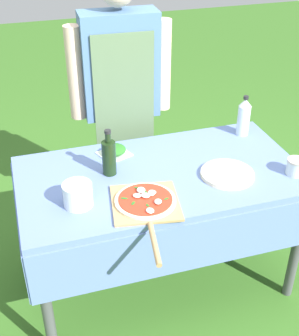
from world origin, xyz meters
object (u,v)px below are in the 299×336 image
prep_table (161,188)px  oil_bottle (109,157)px  herb_container (114,150)px  sauce_jar (296,168)px  pizza_on_peel (146,203)px  person_cook (121,91)px  plate_stack (227,174)px  mixing_tub (78,195)px  water_bottle (244,117)px

prep_table → oil_bottle: 0.32m
herb_container → sauce_jar: (0.83, -0.46, 0.01)m
oil_bottle → herb_container: bearing=69.6°
pizza_on_peel → sauce_jar: 0.80m
prep_table → person_cook: person_cook is taller
pizza_on_peel → sauce_jar: bearing=11.8°
person_cook → herb_container: person_cook is taller
plate_stack → mixing_tub: bearing=-178.5°
sauce_jar → oil_bottle: bearing=162.6°
water_bottle → sauce_jar: size_ratio=2.49×
mixing_tub → plate_stack: size_ratio=0.50×
water_bottle → plate_stack: size_ratio=0.88×
person_cook → mixing_tub: 0.87m
pizza_on_peel → herb_container: (-0.03, 0.49, 0.01)m
oil_bottle → mixing_tub: bearing=-132.3°
person_cook → herb_container: size_ratio=8.32×
person_cook → pizza_on_peel: bearing=85.7°
pizza_on_peel → oil_bottle: oil_bottle is taller
oil_bottle → plate_stack: 0.60m
oil_bottle → sauce_jar: 0.94m
pizza_on_peel → plate_stack: bearing=23.7°
person_cook → water_bottle: bearing=153.5°
oil_bottle → prep_table: bearing=-16.2°
prep_table → mixing_tub: bearing=-162.1°
water_bottle → mixing_tub: (-1.03, -0.40, -0.06)m
water_bottle → mixing_tub: water_bottle is taller
oil_bottle → mixing_tub: (-0.20, -0.22, -0.04)m
water_bottle → mixing_tub: bearing=-158.7°
sauce_jar → mixing_tub: bearing=176.7°
oil_bottle → water_bottle: (0.83, 0.19, 0.01)m
pizza_on_peel → mixing_tub: (-0.29, 0.10, 0.04)m
pizza_on_peel → herb_container: 0.50m
oil_bottle → herb_container: 0.20m
oil_bottle → water_bottle: bearing=12.5°
water_bottle → sauce_jar: 0.48m
person_cook → herb_container: 0.43m
oil_bottle → herb_container: (0.07, 0.18, -0.07)m
water_bottle → mixing_tub: 1.11m
pizza_on_peel → herb_container: bearing=102.8°
water_bottle → plate_stack: water_bottle is taller
prep_table → sauce_jar: sauce_jar is taller
mixing_tub → sauce_jar: size_ratio=1.41×
person_cook → water_bottle: (0.63, -0.35, -0.10)m
oil_bottle → mixing_tub: 0.30m
prep_table → oil_bottle: (-0.25, 0.07, 0.19)m
pizza_on_peel → sauce_jar: sauce_jar is taller
person_cook → sauce_jar: bearing=133.0°
prep_table → plate_stack: (0.31, -0.12, 0.11)m
water_bottle → mixing_tub: size_ratio=1.76×
oil_bottle → sauce_jar: bearing=-17.4°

